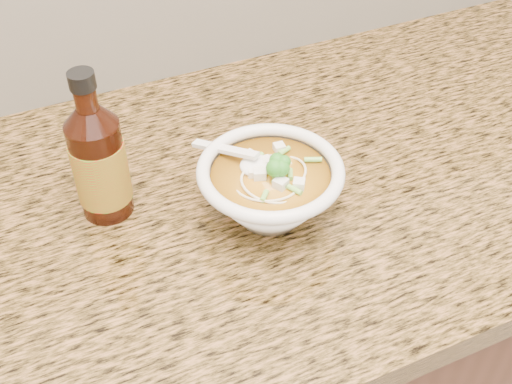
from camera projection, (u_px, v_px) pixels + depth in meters
name	position (u px, v px, depth m)	size (l,w,h in m)	color
cabinet	(215.00, 380.00, 1.20)	(4.00, 0.65, 0.86)	#381D10
counter_slab	(202.00, 207.00, 0.89)	(4.00, 0.68, 0.04)	brown
soup_bowl	(270.00, 190.00, 0.82)	(0.19, 0.20, 0.10)	white
hot_sauce_bottle	(99.00, 163.00, 0.81)	(0.09, 0.09, 0.21)	#3B1308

